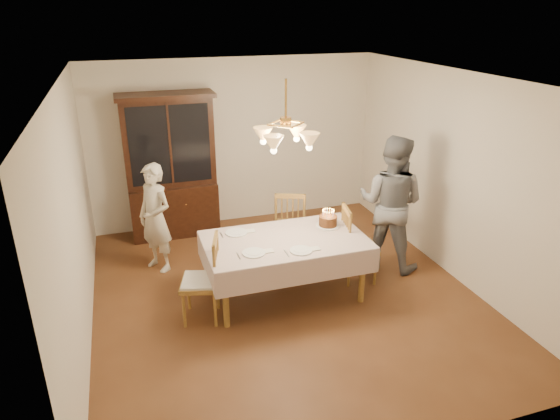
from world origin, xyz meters
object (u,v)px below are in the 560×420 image
object	(u,v)px
chair_far_side	(290,227)
elderly_woman	(155,218)
birthday_cake	(328,221)
china_hutch	(171,169)
dining_table	(285,245)

from	to	relation	value
chair_far_side	elderly_woman	distance (m)	1.83
chair_far_side	birthday_cake	world-z (taller)	chair_far_side
chair_far_side	birthday_cake	distance (m)	0.89
china_hutch	elderly_woman	xyz separation A→B (m)	(-0.35, -1.09, -0.31)
china_hutch	elderly_woman	bearing A→B (deg)	-107.82
dining_table	birthday_cake	bearing A→B (deg)	17.00
dining_table	chair_far_side	bearing A→B (deg)	67.70
dining_table	elderly_woman	world-z (taller)	elderly_woman
dining_table	elderly_woman	xyz separation A→B (m)	(-1.40, 1.17, 0.05)
dining_table	chair_far_side	xyz separation A→B (m)	(0.40, 0.97, -0.24)
china_hutch	birthday_cake	bearing A→B (deg)	-51.05
dining_table	birthday_cake	distance (m)	0.66
china_hutch	chair_far_side	bearing A→B (deg)	-41.71
chair_far_side	china_hutch	bearing A→B (deg)	138.29
dining_table	chair_far_side	world-z (taller)	chair_far_side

